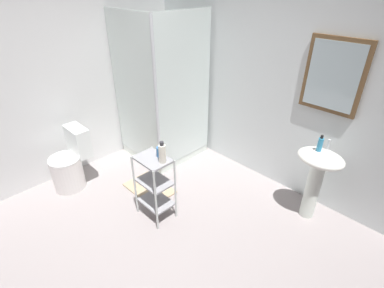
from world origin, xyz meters
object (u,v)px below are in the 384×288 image
pedestal_sink (317,172)px  toilet (70,164)px  lotion_bottle_white (162,153)px  bath_mat (149,188)px  rinse_cup (160,152)px  storage_cart (154,183)px  hand_soap_bottle (320,144)px  shower_stall (163,127)px

pedestal_sink → toilet: 2.84m
lotion_bottle_white → bath_mat: bearing=161.6°
pedestal_sink → rinse_cup: 1.62m
storage_cart → pedestal_sink: bearing=45.1°
pedestal_sink → hand_soap_bottle: hand_soap_bottle is taller
rinse_cup → bath_mat: (-0.43, 0.13, -0.78)m
shower_stall → lotion_bottle_white: (1.02, -0.83, 0.38)m
shower_stall → rinse_cup: 1.25m
shower_stall → pedestal_sink: bearing=8.9°
toilet → bath_mat: (0.74, 0.62, -0.31)m
lotion_bottle_white → storage_cart: bearing=-165.5°
hand_soap_bottle → rinse_cup: hand_soap_bottle is taller
shower_stall → pedestal_sink: shower_stall is taller
lotion_bottle_white → rinse_cup: size_ratio=2.21×
shower_stall → hand_soap_bottle: shower_stall is taller
shower_stall → rinse_cup: shower_stall is taller
lotion_bottle_white → bath_mat: (-0.53, 0.18, -0.83)m
bath_mat → pedestal_sink: bearing=31.6°
storage_cart → bath_mat: storage_cart is taller
storage_cart → hand_soap_bottle: (1.14, 1.20, 0.45)m
pedestal_sink → hand_soap_bottle: (-0.04, 0.01, 0.31)m
shower_stall → bath_mat: bearing=-53.4°
pedestal_sink → toilet: bearing=-145.5°
storage_cart → toilet: bearing=-160.2°
bath_mat → hand_soap_bottle: bearing=32.5°
toilet → bath_mat: size_ratio=1.27×
toilet → hand_soap_bottle: 2.85m
toilet → hand_soap_bottle: size_ratio=4.38×
rinse_cup → pedestal_sink: bearing=43.6°
pedestal_sink → bath_mat: 1.95m
toilet → rinse_cup: 1.36m
lotion_bottle_white → rinse_cup: 0.12m
shower_stall → lotion_bottle_white: shower_stall is taller
rinse_cup → lotion_bottle_white: bearing=-26.6°
pedestal_sink → storage_cart: 1.68m
shower_stall → toilet: bearing=-101.3°
shower_stall → toilet: size_ratio=2.63×
pedestal_sink → hand_soap_bottle: 0.31m
lotion_bottle_white → rinse_cup: (-0.10, 0.05, -0.05)m
pedestal_sink → hand_soap_bottle: bearing=167.1°
storage_cart → rinse_cup: rinse_cup is taller
hand_soap_bottle → bath_mat: size_ratio=0.29×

